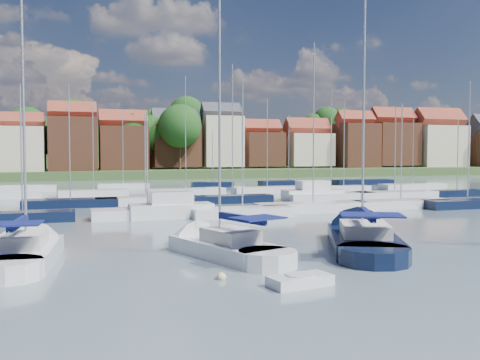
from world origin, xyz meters
name	(u,v)px	position (x,y,z in m)	size (l,w,h in m)	color
ground	(186,197)	(0.00, 40.00, 0.00)	(260.00, 260.00, 0.00)	#4C5B67
sailboat_left	(30,251)	(-15.45, 5.13, 0.36)	(4.04, 11.47, 15.28)	silver
sailboat_centre	(212,247)	(-5.92, 3.49, 0.36)	(6.55, 11.31, 14.96)	silver
sailboat_navy	(360,237)	(3.69, 4.20, 0.34)	(8.96, 14.22, 19.16)	black
tender	(300,281)	(-4.19, -4.66, 0.22)	(2.88, 1.74, 0.58)	silver
buoy_b	(221,279)	(-7.02, -2.53, 0.00)	(0.43, 0.43, 0.43)	beige
buoy_c	(239,268)	(-5.62, -0.63, 0.00)	(0.48, 0.48, 0.48)	#D85914
buoy_d	(356,266)	(0.04, -1.85, 0.00)	(0.50, 0.50, 0.50)	beige
buoy_e	(356,235)	(4.98, 6.85, 0.00)	(0.51, 0.51, 0.51)	#D85914
buoy_h	(347,262)	(0.14, -0.79, 0.00)	(0.54, 0.54, 0.54)	#D85914
marina_field	(210,196)	(1.91, 35.15, 0.43)	(79.62, 41.41, 15.93)	silver
far_shore_town	(130,155)	(2.23, 132.67, 4.61)	(212.46, 90.00, 22.27)	#394E27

